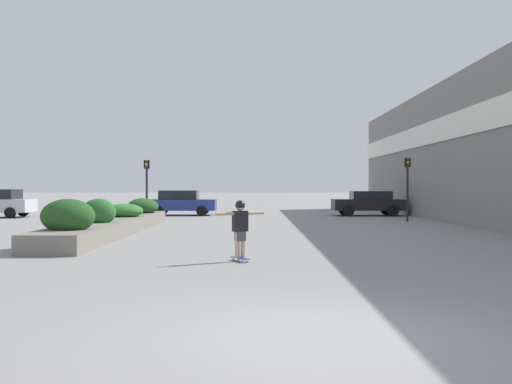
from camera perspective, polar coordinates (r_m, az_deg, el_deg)
name	(u,v)px	position (r m, az deg, el deg)	size (l,w,h in m)	color
ground_plane	(317,337)	(7.09, 6.09, -14.19)	(300.00, 300.00, 0.00)	gray
building_wall_right	(490,144)	(25.47, 22.39, 4.46)	(0.67, 47.03, 7.06)	gray
planter_box	(116,221)	(22.32, -13.84, -2.85)	(1.67, 14.16, 1.44)	slate
skateboard	(242,259)	(13.76, -1.38, -6.67)	(0.48, 0.68, 0.09)	navy
skateboarder	(242,223)	(13.67, -1.38, -3.11)	(1.17, 0.68, 1.38)	tan
car_leftmost	(371,203)	(35.33, 11.41, -1.04)	(4.26, 1.99, 1.50)	black
car_center_left	(183,202)	(35.56, -7.28, -1.03)	(4.20, 2.05, 1.53)	navy
traffic_light_left	(149,179)	(30.26, -10.66, 1.30)	(0.28, 0.30, 3.16)	black
traffic_light_right	(410,178)	(29.93, 15.14, 1.37)	(0.28, 0.30, 3.23)	black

